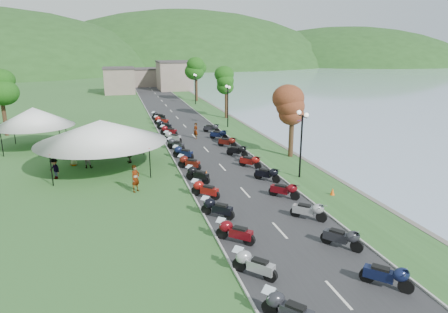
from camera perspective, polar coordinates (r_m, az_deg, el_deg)
road at (r=49.89m, az=-5.64°, el=4.37°), size 7.00×120.00×0.02m
hills_backdrop at (r=208.64m, az=-13.37°, el=12.59°), size 360.00×120.00×76.00m
far_building at (r=93.74m, az=-11.72°, el=10.93°), size 18.00×16.00×5.00m
moto_row_left at (r=32.23m, az=-4.99°, el=-0.93°), size 2.60×47.22×1.10m
moto_row_right at (r=31.08m, az=4.85°, el=-1.56°), size 2.60×33.65×1.10m
vendor_tent_main at (r=33.54m, az=-17.00°, el=1.66°), size 6.89×6.89×4.00m
vendor_tent_side at (r=42.56m, az=-25.37°, el=3.69°), size 4.91×4.91×4.00m
tree_lakeside at (r=35.73m, az=9.71°, el=5.77°), size 2.68×2.68×7.44m
pedestrian_a at (r=28.18m, az=-12.42°, el=-4.91°), size 0.85×0.85×1.90m
pedestrian_b at (r=34.56m, az=-18.84°, el=-1.54°), size 0.90×0.61×1.69m
pedestrian_c at (r=32.67m, az=-22.90°, el=-2.93°), size 0.99×1.05×1.58m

